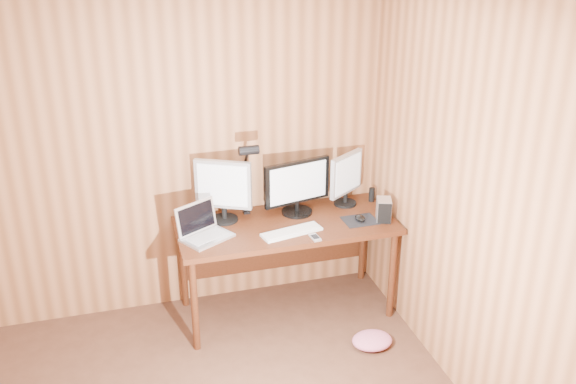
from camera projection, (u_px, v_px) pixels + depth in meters
name	position (u px, v px, depth m)	size (l,w,h in m)	color
room_shell	(185.00, 303.00, 2.83)	(4.00, 4.00, 4.00)	#4A2B1C
desk	(284.00, 234.00, 4.81)	(1.60, 0.70, 0.75)	#421D0D
monitor_center	(297.00, 187.00, 4.78)	(0.53, 0.23, 0.42)	black
monitor_left	(223.00, 189.00, 4.64)	(0.39, 0.22, 0.47)	black
monitor_right	(346.00, 178.00, 4.92)	(0.32, 0.24, 0.42)	black
laptop	(202.00, 229.00, 4.48)	(0.41, 0.39, 0.24)	silver
keyboard	(292.00, 232.00, 4.55)	(0.46, 0.22, 0.02)	white
mousepad	(360.00, 220.00, 4.74)	(0.25, 0.20, 0.00)	black
mouse	(360.00, 218.00, 4.73)	(0.07, 0.11, 0.04)	black
hard_drive	(384.00, 210.00, 4.72)	(0.14, 0.17, 0.16)	silver
phone	(315.00, 237.00, 4.47)	(0.07, 0.12, 0.02)	silver
speaker	(372.00, 195.00, 5.04)	(0.05, 0.05, 0.11)	black
desk_lamp	(247.00, 169.00, 4.64)	(0.14, 0.20, 0.62)	black
fabric_pile	(372.00, 341.00, 4.55)	(0.29, 0.24, 0.09)	#C55F7D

